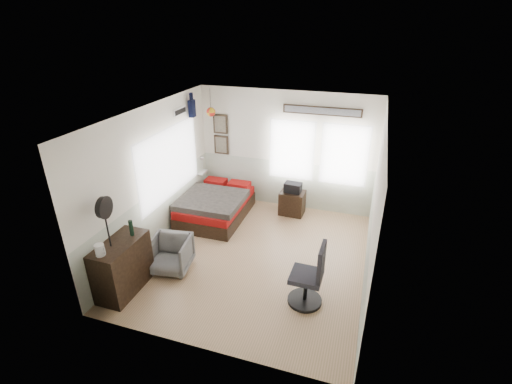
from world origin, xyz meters
TOP-DOWN VIEW (x-y plane):
  - ground_plane at (0.00, 0.00)m, footprint 4.00×4.50m
  - room_shell at (-0.08, 0.19)m, footprint 4.02×4.52m
  - wall_decor at (-1.10, 1.96)m, footprint 3.55×1.32m
  - bed at (-1.30, 1.18)m, footprint 1.34×1.82m
  - dresser at (-1.74, -1.52)m, footprint 0.48×1.00m
  - armchair at (-1.29, -0.81)m, footprint 0.76×0.78m
  - nightstand at (0.29, 1.88)m, footprint 0.55×0.45m
  - task_chair at (1.20, -0.92)m, footprint 0.54×0.54m
  - kettle at (-1.77, -1.88)m, footprint 0.16×0.14m
  - bottle at (-1.67, -1.25)m, footprint 0.07×0.07m
  - stand_fan at (-1.78, -1.63)m, footprint 0.13×0.35m
  - black_bag at (0.29, 1.88)m, footprint 0.38×0.26m

SIDE VIEW (x-z plane):
  - ground_plane at x=0.00m, z-range -0.01..0.00m
  - nightstand at x=0.29m, z-range 0.00..0.54m
  - bed at x=-1.30m, z-range -0.01..0.57m
  - armchair at x=-1.29m, z-range 0.00..0.62m
  - task_chair at x=1.20m, z-range -0.10..0.98m
  - dresser at x=-1.74m, z-range 0.00..0.90m
  - black_bag at x=0.29m, z-range 0.54..0.76m
  - kettle at x=-1.77m, z-range 0.90..1.08m
  - bottle at x=-1.67m, z-range 0.90..1.17m
  - stand_fan at x=-1.78m, z-range 1.13..1.98m
  - room_shell at x=-0.08m, z-range 0.26..2.97m
  - wall_decor at x=-1.10m, z-range 1.38..2.82m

